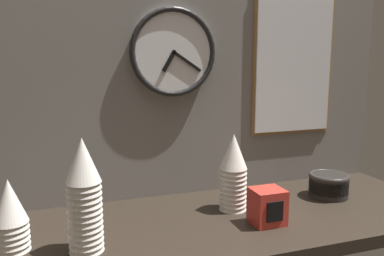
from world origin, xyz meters
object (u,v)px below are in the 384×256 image
at_px(cup_stack_far_left, 10,215).
at_px(napkin_dispenser, 267,206).
at_px(menu_board, 294,61).
at_px(cup_stack_center_right, 233,172).
at_px(bowl_stack_far_right, 329,184).
at_px(wall_clock, 173,52).
at_px(cup_stack_left, 84,195).

relative_size(cup_stack_far_left, napkin_dispenser, 1.79).
bearing_deg(menu_board, cup_stack_far_left, -164.79).
relative_size(cup_stack_center_right, napkin_dispenser, 2.36).
bearing_deg(bowl_stack_far_right, napkin_dispenser, -156.99).
xyz_separation_m(bowl_stack_far_right, napkin_dispenser, (-0.33, -0.14, 0.01)).
bearing_deg(napkin_dispenser, wall_clock, 120.21).
height_order(wall_clock, napkin_dispenser, wall_clock).
distance_m(wall_clock, menu_board, 0.49).
bearing_deg(cup_stack_far_left, cup_stack_left, -19.45).
xyz_separation_m(cup_stack_center_right, cup_stack_left, (-0.48, -0.14, 0.02)).
height_order(cup_stack_far_left, cup_stack_left, cup_stack_left).
height_order(cup_stack_left, napkin_dispenser, cup_stack_left).
relative_size(cup_stack_center_right, cup_stack_left, 0.85).
bearing_deg(bowl_stack_far_right, cup_stack_center_right, 179.94).
relative_size(cup_stack_center_right, menu_board, 0.45).
xyz_separation_m(cup_stack_far_left, cup_stack_left, (0.18, -0.06, 0.05)).
distance_m(cup_stack_far_left, cup_stack_left, 0.20).
height_order(cup_stack_far_left, napkin_dispenser, cup_stack_far_left).
xyz_separation_m(cup_stack_left, bowl_stack_far_right, (0.87, 0.14, -0.11)).
relative_size(cup_stack_far_left, cup_stack_center_right, 0.76).
xyz_separation_m(bowl_stack_far_right, wall_clock, (-0.53, 0.19, 0.47)).
bearing_deg(wall_clock, cup_stack_left, -135.81).
xyz_separation_m(wall_clock, napkin_dispenser, (0.19, -0.33, -0.46)).
height_order(cup_stack_center_right, bowl_stack_far_right, cup_stack_center_right).
distance_m(cup_stack_left, wall_clock, 0.60).
height_order(wall_clock, menu_board, menu_board).
height_order(cup_stack_left, bowl_stack_far_right, cup_stack_left).
height_order(cup_stack_center_right, cup_stack_left, cup_stack_left).
distance_m(cup_stack_far_left, cup_stack_center_right, 0.67).
relative_size(cup_stack_center_right, bowl_stack_far_right, 1.77).
xyz_separation_m(cup_stack_left, napkin_dispenser, (0.53, -0.00, -0.10)).
distance_m(cup_stack_center_right, napkin_dispenser, 0.17).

